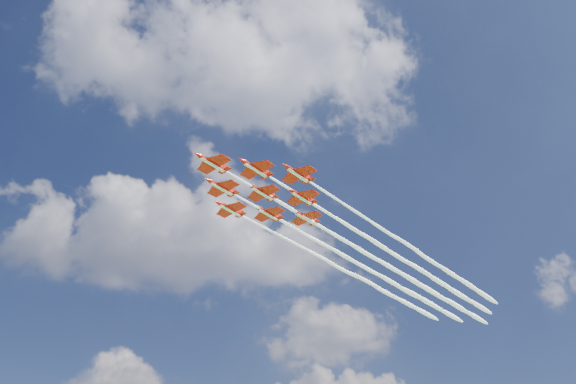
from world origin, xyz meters
name	(u,v)px	position (x,y,z in m)	size (l,w,h in m)	color
jet_lead	(345,241)	(20.52, 29.30, 88.14)	(84.74, 82.71, 2.76)	red
jet_row2_port	(379,245)	(31.38, 30.94, 88.14)	(84.74, 82.71, 2.76)	red
jet_row2_starb	(346,257)	(22.44, 40.11, 88.14)	(84.74, 82.71, 2.76)	red
jet_row3_port	(412,248)	(42.24, 32.59, 88.14)	(84.74, 82.71, 2.76)	red
jet_row3_centre	(378,260)	(33.30, 41.76, 88.14)	(84.74, 82.71, 2.76)	red
jet_row3_starb	(347,272)	(24.36, 50.93, 88.14)	(84.74, 82.71, 2.76)	red
jet_row4_port	(409,263)	(44.16, 43.41, 88.14)	(84.74, 82.71, 2.76)	red
jet_row4_starb	(378,274)	(35.22, 52.58, 88.14)	(84.74, 82.71, 2.76)	red
jet_tail	(407,277)	(46.08, 54.22, 88.14)	(84.74, 82.71, 2.76)	red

